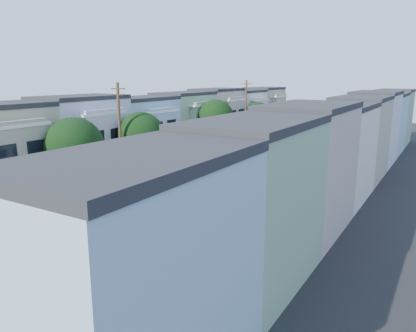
# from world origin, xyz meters

# --- Properties ---
(ground) EXTENTS (160.00, 160.00, 0.00)m
(ground) POSITION_xyz_m (0.00, 0.00, 0.00)
(ground) COLOR black
(ground) RESTS_ON ground
(road_slab) EXTENTS (12.00, 70.00, 0.02)m
(road_slab) POSITION_xyz_m (0.00, 15.00, 0.01)
(road_slab) COLOR black
(road_slab) RESTS_ON ground
(curb_left) EXTENTS (0.30, 70.00, 0.15)m
(curb_left) POSITION_xyz_m (-6.05, 15.00, 0.07)
(curb_left) COLOR gray
(curb_left) RESTS_ON ground
(curb_right) EXTENTS (0.30, 70.00, 0.15)m
(curb_right) POSITION_xyz_m (6.05, 15.00, 0.07)
(curb_right) COLOR gray
(curb_right) RESTS_ON ground
(sidewalk_left) EXTENTS (2.60, 70.00, 0.15)m
(sidewalk_left) POSITION_xyz_m (-7.35, 15.00, 0.07)
(sidewalk_left) COLOR gray
(sidewalk_left) RESTS_ON ground
(sidewalk_right) EXTENTS (2.60, 70.00, 0.15)m
(sidewalk_right) POSITION_xyz_m (7.35, 15.00, 0.07)
(sidewalk_right) COLOR gray
(sidewalk_right) RESTS_ON ground
(centerline) EXTENTS (0.12, 70.00, 0.01)m
(centerline) POSITION_xyz_m (0.00, 15.00, 0.00)
(centerline) COLOR gold
(centerline) RESTS_ON ground
(townhouse_row_left) EXTENTS (5.00, 70.00, 8.50)m
(townhouse_row_left) POSITION_xyz_m (-11.15, 15.00, 0.00)
(townhouse_row_left) COLOR silver
(townhouse_row_left) RESTS_ON ground
(townhouse_row_right) EXTENTS (5.00, 70.00, 8.50)m
(townhouse_row_right) POSITION_xyz_m (11.15, 15.00, 0.00)
(townhouse_row_right) COLOR silver
(townhouse_row_right) RESTS_ON ground
(tree_b) EXTENTS (4.70, 4.70, 7.53)m
(tree_b) POSITION_xyz_m (-6.30, -3.31, 5.16)
(tree_b) COLOR black
(tree_b) RESTS_ON ground
(tree_c) EXTENTS (4.70, 4.70, 7.35)m
(tree_c) POSITION_xyz_m (-6.30, 4.77, 4.98)
(tree_c) COLOR black
(tree_c) RESTS_ON ground
(tree_d) EXTENTS (4.70, 4.70, 7.86)m
(tree_d) POSITION_xyz_m (-6.30, 19.08, 5.49)
(tree_d) COLOR black
(tree_d) RESTS_ON ground
(tree_e) EXTENTS (4.37, 4.37, 6.83)m
(tree_e) POSITION_xyz_m (-6.30, 31.96, 4.62)
(tree_e) COLOR black
(tree_e) RESTS_ON ground
(tree_far_r) EXTENTS (3.10, 3.10, 5.57)m
(tree_far_r) POSITION_xyz_m (6.89, 31.15, 3.98)
(tree_far_r) COLOR black
(tree_far_r) RESTS_ON ground
(utility_pole_near) EXTENTS (1.60, 0.26, 10.00)m
(utility_pole_near) POSITION_xyz_m (-6.30, 2.00, 5.15)
(utility_pole_near) COLOR #42301E
(utility_pole_near) RESTS_ON ground
(utility_pole_far) EXTENTS (1.60, 0.26, 10.00)m
(utility_pole_far) POSITION_xyz_m (-6.30, 28.00, 5.15)
(utility_pole_far) COLOR #42301E
(utility_pole_far) RESTS_ON ground
(fedex_truck) EXTENTS (2.27, 5.90, 2.83)m
(fedex_truck) POSITION_xyz_m (1.51, -2.33, 1.58)
(fedex_truck) COLOR silver
(fedex_truck) RESTS_ON ground
(lead_sedan) EXTENTS (2.78, 4.87, 1.28)m
(lead_sedan) POSITION_xyz_m (2.10, 4.04, 0.64)
(lead_sedan) COLOR black
(lead_sedan) RESTS_ON ground
(parked_left_b) EXTENTS (2.03, 4.53, 1.34)m
(parked_left_b) POSITION_xyz_m (-4.90, -7.77, 0.67)
(parked_left_b) COLOR black
(parked_left_b) RESTS_ON ground
(parked_left_c) EXTENTS (1.62, 4.19, 1.36)m
(parked_left_c) POSITION_xyz_m (-4.90, 2.41, 0.68)
(parked_left_c) COLOR #929EA7
(parked_left_c) RESTS_ON ground
(parked_left_d) EXTENTS (1.80, 4.13, 1.23)m
(parked_left_d) POSITION_xyz_m (-4.90, 12.25, 0.62)
(parked_left_d) COLOR #4A110B
(parked_left_d) RESTS_ON ground
(parked_right_a) EXTENTS (2.13, 4.48, 1.24)m
(parked_right_a) POSITION_xyz_m (4.90, -9.03, 0.62)
(parked_right_a) COLOR #4D4D4D
(parked_right_a) RESTS_ON ground
(parked_right_b) EXTENTS (2.34, 4.89, 1.34)m
(parked_right_b) POSITION_xyz_m (4.90, -3.83, 0.67)
(parked_right_b) COLOR white
(parked_right_b) RESTS_ON ground
(parked_right_c) EXTENTS (1.66, 4.11, 1.32)m
(parked_right_c) POSITION_xyz_m (4.90, 19.40, 0.66)
(parked_right_c) COLOR black
(parked_right_c) RESTS_ON ground
(parked_right_d) EXTENTS (2.11, 4.57, 1.34)m
(parked_right_d) POSITION_xyz_m (4.90, 26.68, 0.67)
(parked_right_d) COLOR black
(parked_right_d) RESTS_ON ground
(motorcycle) EXTENTS (0.30, 2.15, 0.85)m
(motorcycle) POSITION_xyz_m (5.30, -11.52, 0.45)
(motorcycle) COLOR black
(motorcycle) RESTS_ON ground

